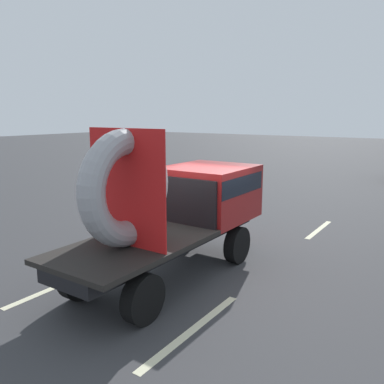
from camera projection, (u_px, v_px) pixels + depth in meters
ground_plane at (198, 267)px, 9.70m from camera, size 120.00×120.00×0.00m
flatbed_truck at (184, 203)px, 9.26m from camera, size 2.02×5.74×3.43m
lane_dash_left_near at (48, 290)px, 8.41m from camera, size 0.16×2.08×0.01m
lane_dash_left_far at (225, 215)px, 14.65m from camera, size 0.16×2.67×0.01m
lane_dash_right_near at (193, 329)px, 6.86m from camera, size 0.16×2.94×0.01m
lane_dash_right_far at (319, 230)px, 12.83m from camera, size 0.16×2.40×0.01m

